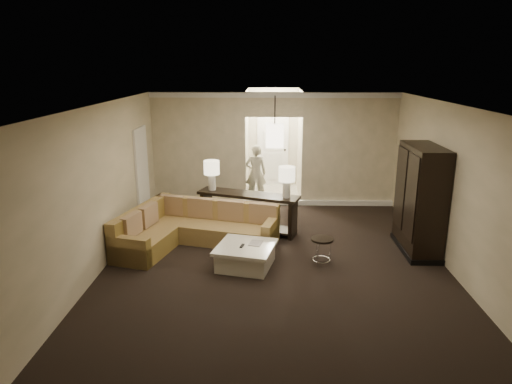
{
  "coord_description": "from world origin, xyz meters",
  "views": [
    {
      "loc": [
        -0.15,
        -7.11,
        3.44
      ],
      "look_at": [
        -0.36,
        1.2,
        1.1
      ],
      "focal_mm": 32.0,
      "sensor_mm": 36.0,
      "label": 1
    }
  ],
  "objects_px": {
    "drink_table": "(322,246)",
    "console_table": "(248,209)",
    "coffee_table": "(246,256)",
    "armoire": "(420,202)",
    "sectional_sofa": "(191,229)",
    "person": "(256,170)"
  },
  "relations": [
    {
      "from": "drink_table",
      "to": "console_table",
      "type": "bearing_deg",
      "value": 129.93
    },
    {
      "from": "coffee_table",
      "to": "console_table",
      "type": "relative_size",
      "value": 0.53
    },
    {
      "from": "console_table",
      "to": "armoire",
      "type": "xyz_separation_m",
      "value": [
        3.24,
        -0.96,
        0.47
      ]
    },
    {
      "from": "sectional_sofa",
      "to": "armoire",
      "type": "xyz_separation_m",
      "value": [
        4.35,
        -0.21,
        0.65
      ]
    },
    {
      "from": "console_table",
      "to": "drink_table",
      "type": "xyz_separation_m",
      "value": [
        1.37,
        -1.64,
        -0.14
      ]
    },
    {
      "from": "coffee_table",
      "to": "drink_table",
      "type": "distance_m",
      "value": 1.36
    },
    {
      "from": "coffee_table",
      "to": "console_table",
      "type": "height_order",
      "value": "console_table"
    },
    {
      "from": "sectional_sofa",
      "to": "coffee_table",
      "type": "height_order",
      "value": "sectional_sofa"
    },
    {
      "from": "sectional_sofa",
      "to": "person",
      "type": "relative_size",
      "value": 1.89
    },
    {
      "from": "sectional_sofa",
      "to": "armoire",
      "type": "height_order",
      "value": "armoire"
    },
    {
      "from": "armoire",
      "to": "console_table",
      "type": "bearing_deg",
      "value": 163.54
    },
    {
      "from": "sectional_sofa",
      "to": "console_table",
      "type": "distance_m",
      "value": 1.35
    },
    {
      "from": "console_table",
      "to": "person",
      "type": "relative_size",
      "value": 1.35
    },
    {
      "from": "sectional_sofa",
      "to": "console_table",
      "type": "relative_size",
      "value": 1.4
    },
    {
      "from": "console_table",
      "to": "armoire",
      "type": "distance_m",
      "value": 3.41
    },
    {
      "from": "console_table",
      "to": "drink_table",
      "type": "relative_size",
      "value": 4.48
    },
    {
      "from": "armoire",
      "to": "drink_table",
      "type": "xyz_separation_m",
      "value": [
        -1.87,
        -0.68,
        -0.62
      ]
    },
    {
      "from": "coffee_table",
      "to": "drink_table",
      "type": "xyz_separation_m",
      "value": [
        1.34,
        0.12,
        0.15
      ]
    },
    {
      "from": "sectional_sofa",
      "to": "drink_table",
      "type": "bearing_deg",
      "value": -4.73
    },
    {
      "from": "console_table",
      "to": "drink_table",
      "type": "bearing_deg",
      "value": -30.84
    },
    {
      "from": "sectional_sofa",
      "to": "person",
      "type": "height_order",
      "value": "person"
    },
    {
      "from": "console_table",
      "to": "armoire",
      "type": "height_order",
      "value": "armoire"
    }
  ]
}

